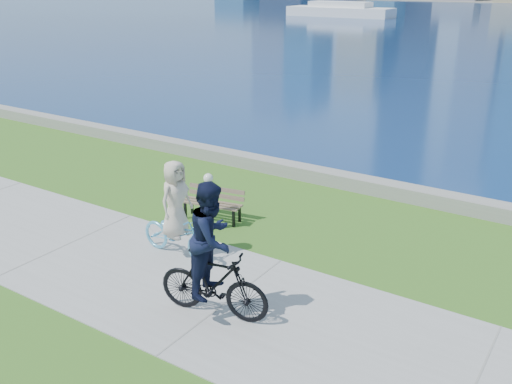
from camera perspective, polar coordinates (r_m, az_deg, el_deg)
ground at (r=9.76m, az=-2.88°, el=-10.97°), size 320.00×320.00×0.00m
concrete_path at (r=9.75m, az=-2.88°, el=-10.92°), size 80.00×3.50×0.02m
seawall at (r=14.65m, az=11.48°, el=0.61°), size 90.00×0.50×0.35m
ferry_near at (r=78.91m, az=8.40°, el=17.53°), size 13.98×3.99×1.90m
park_bench at (r=12.73m, az=-4.27°, el=-0.89°), size 1.43×0.70×0.71m
bollard_lamp at (r=12.12m, az=-4.74°, el=-0.57°), size 0.20×0.20×1.27m
cyclist_woman at (r=11.00m, az=-7.94°, el=-2.95°), size 0.67×1.75×1.93m
cyclist_man at (r=8.95m, az=-4.34°, el=-6.97°), size 0.89×1.94×2.27m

